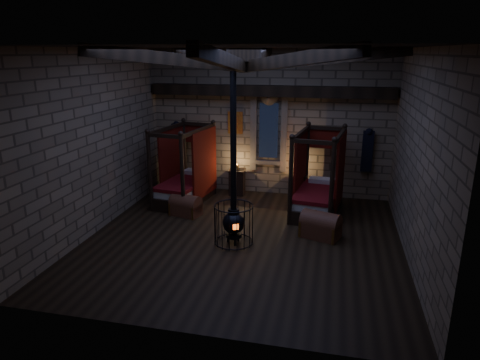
% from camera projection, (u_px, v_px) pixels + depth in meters
% --- Properties ---
extents(room, '(7.02, 7.02, 4.29)m').
position_uv_depth(room, '(245.00, 70.00, 8.76)').
color(room, black).
rests_on(room, ground).
extents(bed_left, '(1.35, 2.16, 2.12)m').
position_uv_depth(bed_left, '(186.00, 183.00, 12.14)').
color(bed_left, black).
rests_on(bed_left, ground).
extents(bed_right, '(1.34, 2.19, 2.16)m').
position_uv_depth(bed_right, '(317.00, 193.00, 11.25)').
color(bed_right, black).
rests_on(bed_right, ground).
extents(trunk_left, '(0.87, 0.67, 0.57)m').
position_uv_depth(trunk_left, '(186.00, 206.00, 11.15)').
color(trunk_left, brown).
rests_on(trunk_left, ground).
extents(trunk_right, '(0.99, 0.79, 0.63)m').
position_uv_depth(trunk_right, '(320.00, 226.00, 9.80)').
color(trunk_right, brown).
rests_on(trunk_right, ground).
extents(nightstand_left, '(0.50, 0.48, 0.93)m').
position_uv_depth(nightstand_left, '(237.00, 182.00, 12.73)').
color(nightstand_left, black).
rests_on(nightstand_left, ground).
extents(nightstand_right, '(0.50, 0.48, 0.82)m').
position_uv_depth(nightstand_right, '(298.00, 187.00, 12.26)').
color(nightstand_right, black).
rests_on(nightstand_right, ground).
extents(stove, '(0.87, 0.87, 4.05)m').
position_uv_depth(stove, '(234.00, 219.00, 9.41)').
color(stove, black).
rests_on(stove, ground).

